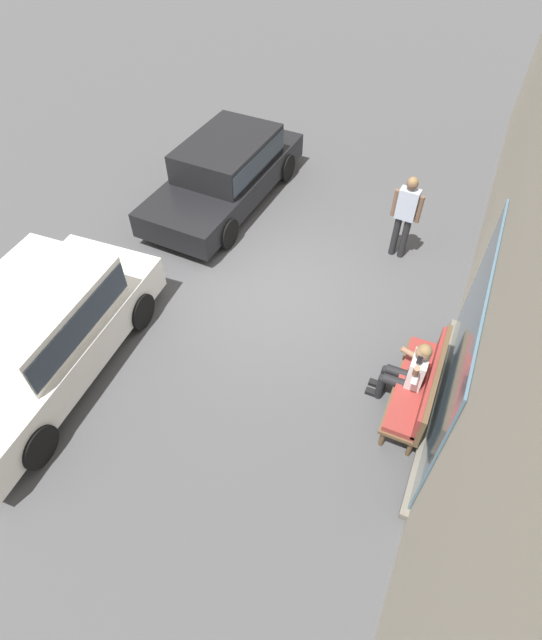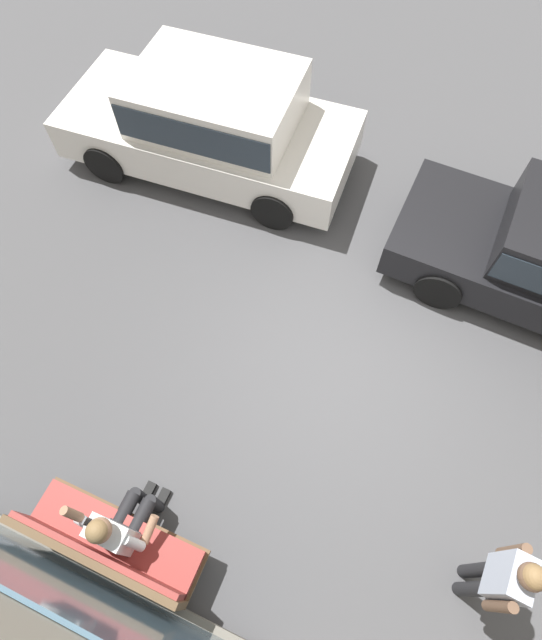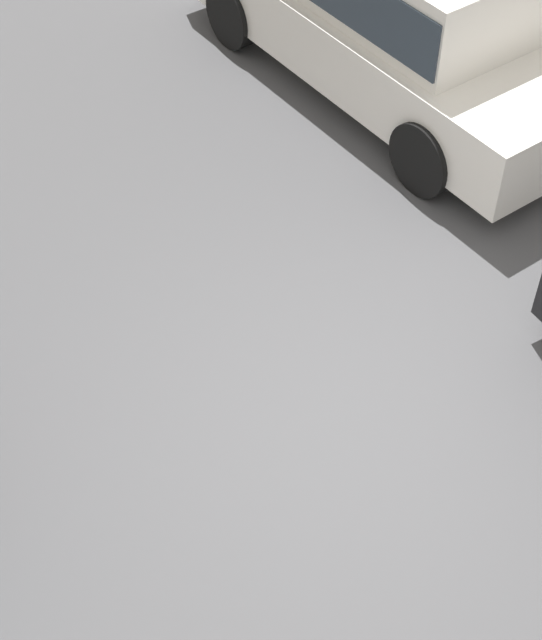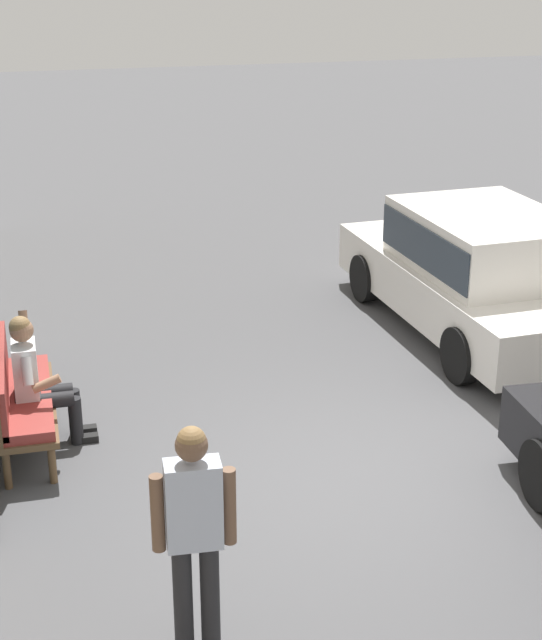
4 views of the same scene
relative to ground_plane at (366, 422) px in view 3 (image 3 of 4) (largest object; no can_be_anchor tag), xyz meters
The scene contains 1 object.
ground_plane is the anchor object (origin of this frame).
Camera 3 is at (-2.90, 2.60, 5.16)m, focal length 55.00 mm.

